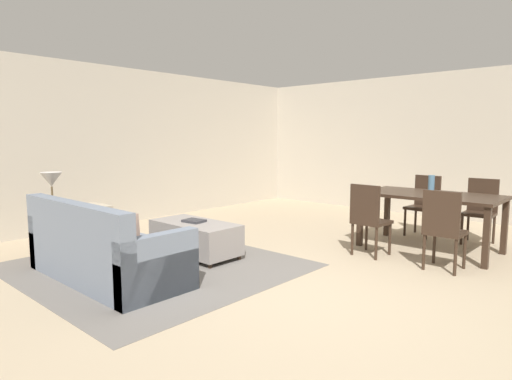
{
  "coord_description": "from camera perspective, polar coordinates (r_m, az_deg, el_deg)",
  "views": [
    {
      "loc": [
        2.36,
        -3.35,
        1.5
      ],
      "look_at": [
        -1.28,
        0.67,
        0.84
      ],
      "focal_mm": 30.33,
      "sensor_mm": 36.0,
      "label": 1
    }
  ],
  "objects": [
    {
      "name": "ottoman_table",
      "position": [
        5.58,
        -8.01,
        -6.12
      ],
      "size": [
        1.19,
        0.58,
        0.43
      ],
      "color": "gray",
      "rests_on": "ground_plane"
    },
    {
      "name": "couch",
      "position": [
        4.91,
        -19.49,
        -7.68
      ],
      "size": [
        1.99,
        0.85,
        0.86
      ],
      "color": "slate",
      "rests_on": "ground_plane"
    },
    {
      "name": "wall_left",
      "position": [
        7.87,
        -18.59,
        5.48
      ],
      "size": [
        0.12,
        11.0,
        2.7
      ],
      "primitive_type": "cube",
      "color": "#BCB2A0",
      "rests_on": "ground_plane"
    },
    {
      "name": "wall_back",
      "position": [
        8.68,
        26.52,
        5.22
      ],
      "size": [
        9.0,
        0.12,
        2.7
      ],
      "primitive_type": "cube",
      "color": "#BCB2A0",
      "rests_on": "ground_plane"
    },
    {
      "name": "ground_plane",
      "position": [
        4.36,
        6.77,
        -13.23
      ],
      "size": [
        10.8,
        10.8,
        0.0
      ],
      "primitive_type": "plane",
      "color": "tan"
    },
    {
      "name": "dining_chair_near_left",
      "position": [
        5.63,
        14.6,
        -3.32
      ],
      "size": [
        0.42,
        0.42,
        0.92
      ],
      "color": "#332319",
      "rests_on": "ground_plane"
    },
    {
      "name": "dining_chair_near_right",
      "position": [
        5.28,
        23.47,
        -4.35
      ],
      "size": [
        0.41,
        0.41,
        0.92
      ],
      "color": "#332319",
      "rests_on": "ground_plane"
    },
    {
      "name": "dining_chair_far_left",
      "position": [
        7.13,
        21.3,
        -1.45
      ],
      "size": [
        0.43,
        0.43,
        0.92
      ],
      "color": "#332319",
      "rests_on": "ground_plane"
    },
    {
      "name": "book_on_ottoman",
      "position": [
        5.55,
        -8.17,
        -4.05
      ],
      "size": [
        0.28,
        0.23,
        0.03
      ],
      "primitive_type": "cube",
      "rotation": [
        0.0,
        0.0,
        0.13
      ],
      "color": "#333338",
      "rests_on": "ottoman_table"
    },
    {
      "name": "area_rug",
      "position": [
        5.3,
        -13.06,
        -9.65
      ],
      "size": [
        3.0,
        2.8,
        0.01
      ],
      "primitive_type": "cube",
      "color": "slate",
      "rests_on": "ground_plane"
    },
    {
      "name": "dining_table",
      "position": [
        6.19,
        22.04,
        -1.25
      ],
      "size": [
        1.72,
        0.96,
        0.76
      ],
      "color": "#332319",
      "rests_on": "ground_plane"
    },
    {
      "name": "side_table",
      "position": [
        6.04,
        -25.11,
        -3.9
      ],
      "size": [
        0.4,
        0.4,
        0.55
      ],
      "color": "brown",
      "rests_on": "ground_plane"
    },
    {
      "name": "dining_chair_far_right",
      "position": [
        6.91,
        27.51,
        -2.01
      ],
      "size": [
        0.42,
        0.42,
        0.92
      ],
      "color": "#332319",
      "rests_on": "ground_plane"
    },
    {
      "name": "table_lamp",
      "position": [
        5.97,
        -25.37,
        1.04
      ],
      "size": [
        0.26,
        0.26,
        0.52
      ],
      "color": "brown",
      "rests_on": "side_table"
    },
    {
      "name": "vase_centerpiece",
      "position": [
        6.14,
        22.11,
        0.67
      ],
      "size": [
        0.08,
        0.08,
        0.25
      ],
      "primitive_type": "cylinder",
      "color": "slate",
      "rests_on": "dining_table"
    }
  ]
}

